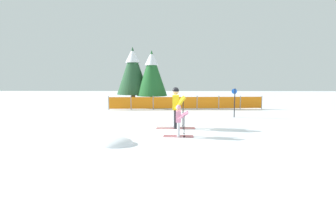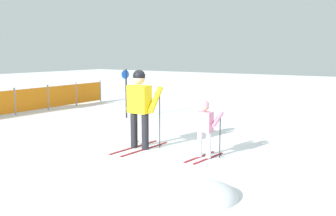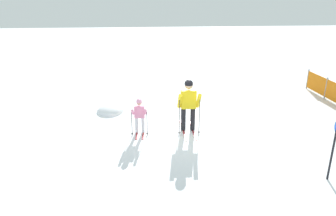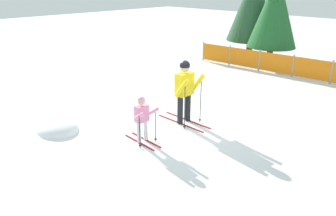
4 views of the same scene
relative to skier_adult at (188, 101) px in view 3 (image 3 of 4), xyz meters
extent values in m
plane|color=white|center=(-0.04, -0.24, -1.03)|extent=(60.00, 60.00, 0.00)
cube|color=maroon|center=(-0.02, 0.16, -1.02)|extent=(1.64, 0.05, 0.02)
cube|color=maroon|center=(-0.02, -0.16, -1.02)|extent=(1.64, 0.05, 0.02)
cylinder|color=black|center=(-0.02, 0.16, -0.62)|extent=(0.16, 0.16, 0.78)
cylinder|color=black|center=(-0.02, -0.16, -0.62)|extent=(0.16, 0.16, 0.78)
cube|color=yellow|center=(-0.02, 0.00, 0.07)|extent=(0.28, 0.48, 0.60)
cylinder|color=yellow|center=(0.16, 0.30, 0.06)|extent=(0.47, 0.12, 0.57)
cylinder|color=yellow|center=(0.16, -0.30, 0.06)|extent=(0.47, 0.12, 0.57)
sphere|color=#D8AD8C|center=(-0.02, 0.00, 0.52)|extent=(0.26, 0.26, 0.26)
sphere|color=black|center=(-0.02, 0.00, 0.57)|extent=(0.27, 0.27, 0.27)
cylinder|color=black|center=(0.29, 0.32, -0.43)|extent=(0.02, 0.02, 1.21)
cylinder|color=black|center=(0.29, 0.32, -0.97)|extent=(0.07, 0.07, 0.01)
cylinder|color=black|center=(0.29, -0.32, -0.43)|extent=(0.02, 0.02, 1.21)
cylinder|color=black|center=(0.29, -0.32, -0.97)|extent=(0.07, 0.07, 0.01)
cube|color=maroon|center=(0.06, -1.48, -1.02)|extent=(1.10, 0.08, 0.02)
cube|color=maroon|center=(0.05, -1.69, -1.02)|extent=(1.10, 0.08, 0.02)
cylinder|color=silver|center=(0.06, -1.48, -0.75)|extent=(0.10, 0.10, 0.52)
cylinder|color=silver|center=(0.05, -1.69, -0.75)|extent=(0.10, 0.10, 0.52)
cube|color=pink|center=(0.06, -1.58, -0.29)|extent=(0.20, 0.33, 0.40)
cylinder|color=pink|center=(0.24, -1.39, -0.25)|extent=(0.39, 0.09, 0.30)
cylinder|color=pink|center=(0.22, -1.79, -0.25)|extent=(0.39, 0.09, 0.30)
sphere|color=#D8AD8C|center=(0.06, -1.58, 0.01)|extent=(0.17, 0.17, 0.17)
sphere|color=pink|center=(0.06, -1.58, 0.04)|extent=(0.18, 0.18, 0.18)
cylinder|color=black|center=(0.27, -1.35, -0.63)|extent=(0.02, 0.02, 0.81)
cylinder|color=black|center=(0.27, -1.35, -0.97)|extent=(0.07, 0.07, 0.01)
cylinder|color=black|center=(0.26, -1.83, -0.63)|extent=(0.02, 0.02, 0.81)
cylinder|color=black|center=(0.26, -1.83, -0.97)|extent=(0.07, 0.07, 0.01)
cylinder|color=gray|center=(-4.36, 6.19, -0.57)|extent=(0.06, 0.06, 0.92)
cylinder|color=gray|center=(-2.89, 6.27, -0.57)|extent=(0.06, 0.06, 0.92)
cube|color=orange|center=(-3.63, 6.23, -0.57)|extent=(1.47, 0.12, 0.77)
cylinder|color=black|center=(3.18, 3.06, -0.25)|extent=(0.05, 0.05, 1.56)
ellipsoid|color=white|center=(-2.01, -2.72, -1.03)|extent=(1.20, 1.02, 0.48)
camera|label=1|loc=(-0.18, -10.93, 1.12)|focal=28.00mm
camera|label=2|loc=(-7.15, -5.65, 1.10)|focal=45.00mm
camera|label=3|loc=(9.86, -1.40, 3.44)|focal=35.00mm
camera|label=4|loc=(5.51, -6.20, 2.64)|focal=35.00mm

